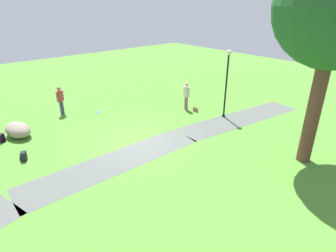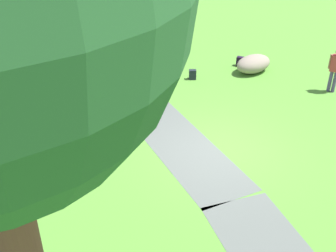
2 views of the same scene
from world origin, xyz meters
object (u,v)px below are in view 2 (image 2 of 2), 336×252
man_near_boulder (335,67)px  spare_backpack_on_lawn (193,75)px  lawn_boulder (253,64)px  backpack_by_boulder (240,62)px

man_near_boulder → spare_backpack_on_lawn: man_near_boulder is taller
lawn_boulder → man_near_boulder: (-2.84, -1.49, 0.62)m
lawn_boulder → backpack_by_boulder: size_ratio=4.50×
backpack_by_boulder → spare_backpack_on_lawn: 2.53m
man_near_boulder → spare_backpack_on_lawn: size_ratio=4.23×
spare_backpack_on_lawn → lawn_boulder: bearing=-100.9°
man_near_boulder → backpack_by_boulder: man_near_boulder is taller
lawn_boulder → spare_backpack_on_lawn: lawn_boulder is taller
man_near_boulder → spare_backpack_on_lawn: bearing=50.8°
backpack_by_boulder → spare_backpack_on_lawn: bearing=96.7°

